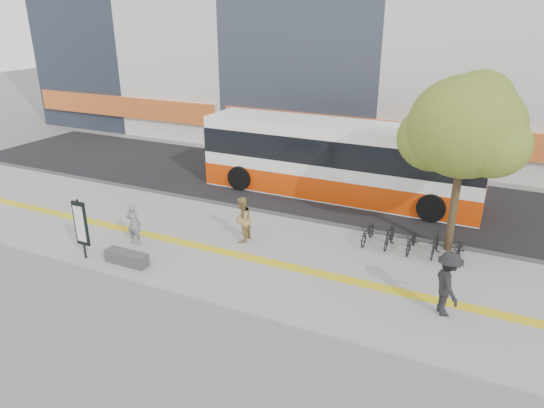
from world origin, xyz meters
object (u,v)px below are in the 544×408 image
at_px(bench, 127,258).
at_px(street_tree, 465,129).
at_px(signboard, 81,224).
at_px(pedestrian_dark, 448,284).
at_px(seated_woman, 134,224).
at_px(pedestrian_tan, 242,220).
at_px(bus, 338,162).

xyz_separation_m(bench, street_tree, (9.78, 6.02, 4.21)).
xyz_separation_m(signboard, street_tree, (11.38, 6.33, 3.15)).
relative_size(street_tree, pedestrian_dark, 3.25).
bearing_deg(signboard, seated_woman, 64.86).
xyz_separation_m(seated_woman, pedestrian_tan, (3.50, 1.89, 0.08)).
bearing_deg(seated_woman, street_tree, -166.03).
bearing_deg(bench, seated_woman, 119.76).
bearing_deg(signboard, street_tree, 29.07).
height_order(street_tree, seated_woman, street_tree).
bearing_deg(seated_woman, signboard, 55.23).
height_order(bus, pedestrian_tan, bus).
bearing_deg(bench, bus, 66.15).
xyz_separation_m(signboard, seated_woman, (0.80, 1.70, -0.50)).
xyz_separation_m(signboard, pedestrian_dark, (11.81, 1.89, -0.32)).
xyz_separation_m(bus, seated_woman, (-5.09, -8.30, -0.80)).
height_order(bus, seated_woman, bus).
height_order(signboard, seated_woman, signboard).
xyz_separation_m(signboard, bus, (5.89, 10.01, 0.31)).
bearing_deg(bench, pedestrian_dark, 8.84).
relative_size(street_tree, seated_woman, 4.00).
distance_m(signboard, seated_woman, 1.95).
relative_size(street_tree, pedestrian_tan, 3.63).
bearing_deg(pedestrian_tan, pedestrian_dark, 74.48).
height_order(street_tree, pedestrian_tan, street_tree).
bearing_deg(pedestrian_dark, bench, 72.20).
bearing_deg(street_tree, bench, -148.38).
bearing_deg(seated_woman, bus, -131.13).
bearing_deg(street_tree, pedestrian_tan, -158.93).
height_order(signboard, bus, bus).
distance_m(bench, seated_woman, 1.71).
height_order(seated_woman, pedestrian_dark, pedestrian_dark).
distance_m(seated_woman, pedestrian_tan, 3.98).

